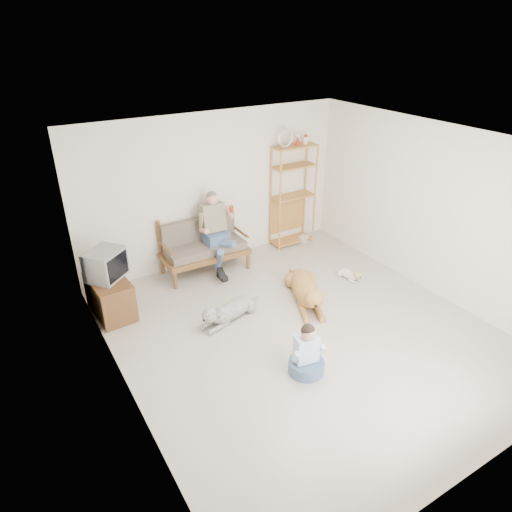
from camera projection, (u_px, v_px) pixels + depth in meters
floor at (303, 332)px, 6.60m from camera, size 5.50×5.50×0.00m
ceiling at (313, 145)px, 5.36m from camera, size 5.50×5.50×0.00m
wall_back at (214, 189)px, 8.07m from camera, size 5.00×0.00×5.00m
wall_front at (502, 370)px, 3.89m from camera, size 5.00×0.00×5.00m
wall_left at (118, 302)px, 4.83m from camera, size 0.00×5.50×5.50m
wall_right at (436, 212)px, 7.13m from camera, size 0.00×5.50×5.50m
loveseat at (203, 245)px, 8.04m from camera, size 1.51×0.72×0.95m
man at (218, 238)px, 7.88m from camera, size 0.55×0.78×1.27m
etagere at (293, 195)px, 8.80m from camera, size 0.88×0.38×2.29m
book_stack at (304, 239)px, 9.27m from camera, size 0.23×0.20×0.12m
tv_stand at (110, 297)px, 6.88m from camera, size 0.56×0.93×0.60m
crt_tv at (106, 265)px, 6.68m from camera, size 0.69×0.67×0.45m
wall_outlet at (153, 259)px, 7.96m from camera, size 0.12×0.02×0.08m
golden_retriever at (306, 290)px, 7.23m from camera, size 0.82×1.52×0.49m
shaggy_dog at (228, 311)px, 6.80m from camera, size 1.21×0.51×0.37m
terrier at (351, 275)px, 7.90m from camera, size 0.22×0.59×0.22m
child at (307, 355)px, 5.74m from camera, size 0.46×0.46×0.72m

